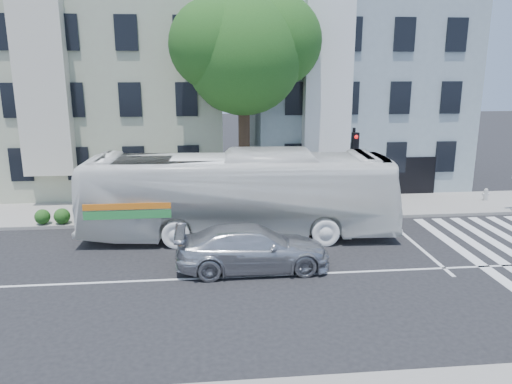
{
  "coord_description": "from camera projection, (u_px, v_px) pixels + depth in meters",
  "views": [
    {
      "loc": [
        -1.91,
        -15.87,
        7.06
      ],
      "look_at": [
        -0.04,
        2.36,
        2.4
      ],
      "focal_mm": 35.0,
      "sensor_mm": 36.0,
      "label": 1
    }
  ],
  "objects": [
    {
      "name": "ground",
      "position": [
        264.0,
        276.0,
        17.23
      ],
      "size": [
        120.0,
        120.0,
        0.0
      ],
      "primitive_type": "plane",
      "color": "black",
      "rests_on": "ground"
    },
    {
      "name": "sidewalk_far",
      "position": [
        245.0,
        209.0,
        24.92
      ],
      "size": [
        80.0,
        4.0,
        0.15
      ],
      "primitive_type": "cube",
      "color": "gray",
      "rests_on": "ground"
    },
    {
      "name": "building_left",
      "position": [
        118.0,
        92.0,
        29.64
      ],
      "size": [
        12.0,
        10.0,
        11.0
      ],
      "primitive_type": "cube",
      "color": "#A4A68B",
      "rests_on": "ground"
    },
    {
      "name": "building_right",
      "position": [
        348.0,
        91.0,
        31.03
      ],
      "size": [
        12.0,
        10.0,
        11.0
      ],
      "primitive_type": "cube",
      "color": "gray",
      "rests_on": "ground"
    },
    {
      "name": "street_tree",
      "position": [
        244.0,
        49.0,
        23.72
      ],
      "size": [
        7.3,
        5.9,
        11.1
      ],
      "color": "#2D2116",
      "rests_on": "ground"
    },
    {
      "name": "bus",
      "position": [
        239.0,
        195.0,
        20.83
      ],
      "size": [
        3.79,
        13.2,
        3.64
      ],
      "primitive_type": "imported",
      "rotation": [
        0.0,
        0.0,
        1.51
      ],
      "color": "white",
      "rests_on": "ground"
    },
    {
      "name": "sedan",
      "position": [
        253.0,
        248.0,
        17.66
      ],
      "size": [
        2.26,
        5.47,
        1.58
      ],
      "primitive_type": "imported",
      "rotation": [
        0.0,
        0.0,
        1.58
      ],
      "color": "#BBBCC2",
      "rests_on": "ground"
    },
    {
      "name": "hedge",
      "position": [
        139.0,
        214.0,
        22.68
      ],
      "size": [
        8.12,
        4.19,
        0.7
      ],
      "primitive_type": null,
      "rotation": [
        0.0,
        0.0,
        -0.41
      ],
      "color": "#2B6520",
      "rests_on": "sidewalk_far"
    },
    {
      "name": "traffic_signal",
      "position": [
        353.0,
        162.0,
        22.74
      ],
      "size": [
        0.45,
        0.53,
        4.33
      ],
      "rotation": [
        0.0,
        0.0,
        0.18
      ],
      "color": "black",
      "rests_on": "ground"
    },
    {
      "name": "fire_hydrant",
      "position": [
        486.0,
        194.0,
        26.21
      ],
      "size": [
        0.36,
        0.21,
        0.65
      ],
      "rotation": [
        0.0,
        0.0,
        -0.07
      ],
      "color": "#B5B4B0",
      "rests_on": "sidewalk_far"
    }
  ]
}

